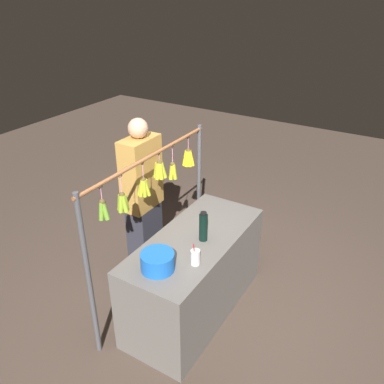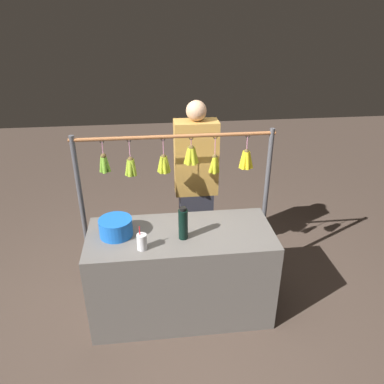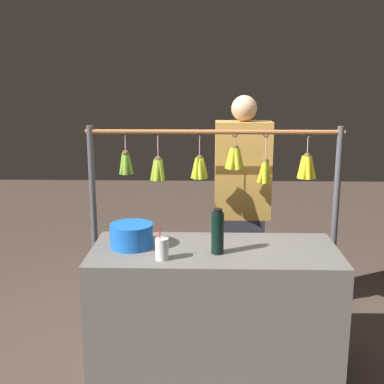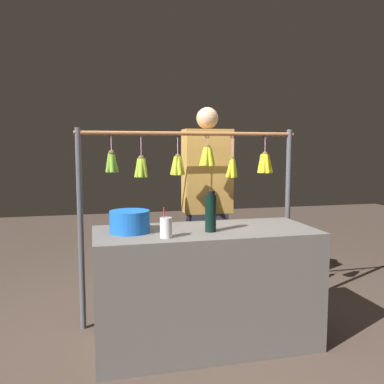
{
  "view_description": "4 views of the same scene",
  "coord_description": "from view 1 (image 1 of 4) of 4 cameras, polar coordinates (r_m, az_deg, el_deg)",
  "views": [
    {
      "loc": [
        2.49,
        1.48,
        2.81
      ],
      "look_at": [
        0.05,
        0.0,
        1.3
      ],
      "focal_mm": 37.29,
      "sensor_mm": 36.0,
      "label": 1
    },
    {
      "loc": [
        0.2,
        2.56,
        2.48
      ],
      "look_at": [
        -0.09,
        0.0,
        1.19
      ],
      "focal_mm": 34.86,
      "sensor_mm": 36.0,
      "label": 2
    },
    {
      "loc": [
        0.06,
        2.92,
        1.86
      ],
      "look_at": [
        0.14,
        0.0,
        1.18
      ],
      "focal_mm": 46.74,
      "sensor_mm": 36.0,
      "label": 3
    },
    {
      "loc": [
        0.75,
        2.71,
        1.39
      ],
      "look_at": [
        0.1,
        0.0,
        1.08
      ],
      "focal_mm": 38.7,
      "sensor_mm": 36.0,
      "label": 4
    }
  ],
  "objects": [
    {
      "name": "water_bottle",
      "position": [
        3.42,
        1.63,
        -5.0
      ],
      "size": [
        0.08,
        0.08,
        0.28
      ],
      "color": "black",
      "rests_on": "market_counter"
    },
    {
      "name": "ground_plane",
      "position": [
        4.04,
        0.36,
        -16.22
      ],
      "size": [
        12.0,
        12.0,
        0.0
      ],
      "primitive_type": "plane",
      "color": "#4E3E34"
    },
    {
      "name": "display_rack",
      "position": [
        3.61,
        -5.58,
        -0.63
      ],
      "size": [
        1.75,
        0.13,
        1.53
      ],
      "color": "#4C4C51",
      "rests_on": "ground"
    },
    {
      "name": "blue_bucket",
      "position": [
        3.14,
        -4.94,
        -9.86
      ],
      "size": [
        0.27,
        0.27,
        0.15
      ],
      "primitive_type": "cylinder",
      "color": "blue",
      "rests_on": "market_counter"
    },
    {
      "name": "market_counter",
      "position": [
        3.76,
        0.38,
        -11.73
      ],
      "size": [
        1.53,
        0.66,
        0.82
      ],
      "primitive_type": "cube",
      "color": "#66605B",
      "rests_on": "ground"
    },
    {
      "name": "vendor_person",
      "position": [
        4.01,
        -7.03,
        -1.56
      ],
      "size": [
        0.41,
        0.22,
        1.73
      ],
      "color": "#2D2D38",
      "rests_on": "ground"
    },
    {
      "name": "drink_cup",
      "position": [
        3.18,
        0.48,
        -9.3
      ],
      "size": [
        0.08,
        0.08,
        0.19
      ],
      "color": "silver",
      "rests_on": "market_counter"
    }
  ]
}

